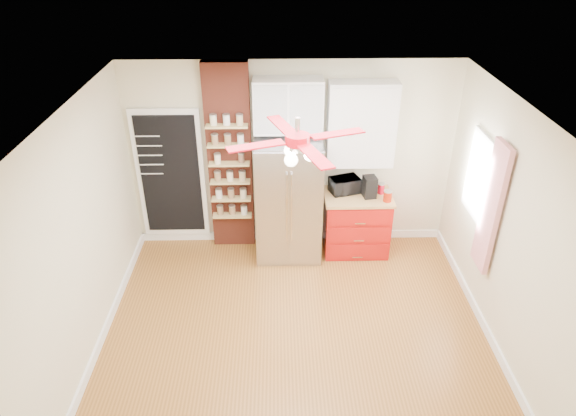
{
  "coord_description": "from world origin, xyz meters",
  "views": [
    {
      "loc": [
        -0.19,
        -4.54,
        4.3
      ],
      "look_at": [
        -0.07,
        0.9,
        1.16
      ],
      "focal_mm": 32.0,
      "sensor_mm": 36.0,
      "label": 1
    }
  ],
  "objects_px": {
    "toaster_oven": "(345,185)",
    "pantry_jar_oats": "(218,159)",
    "ceiling_fan": "(298,140)",
    "canister_left": "(388,196)",
    "fridge": "(288,199)",
    "red_cabinet": "(356,223)",
    "coffee_maker": "(370,187)"
  },
  "relations": [
    {
      "from": "coffee_maker",
      "to": "canister_left",
      "type": "distance_m",
      "value": 0.28
    },
    {
      "from": "fridge",
      "to": "coffee_maker",
      "type": "xyz_separation_m",
      "value": [
        1.11,
        0.02,
        0.18
      ]
    },
    {
      "from": "fridge",
      "to": "ceiling_fan",
      "type": "bearing_deg",
      "value": -88.24
    },
    {
      "from": "canister_left",
      "to": "fridge",
      "type": "bearing_deg",
      "value": 174.87
    },
    {
      "from": "fridge",
      "to": "red_cabinet",
      "type": "height_order",
      "value": "fridge"
    },
    {
      "from": "toaster_oven",
      "to": "pantry_jar_oats",
      "type": "xyz_separation_m",
      "value": [
        -1.74,
        -0.02,
        0.43
      ]
    },
    {
      "from": "fridge",
      "to": "red_cabinet",
      "type": "distance_m",
      "value": 1.06
    },
    {
      "from": "coffee_maker",
      "to": "pantry_jar_oats",
      "type": "distance_m",
      "value": 2.1
    },
    {
      "from": "canister_left",
      "to": "toaster_oven",
      "type": "bearing_deg",
      "value": 154.06
    },
    {
      "from": "ceiling_fan",
      "to": "canister_left",
      "type": "height_order",
      "value": "ceiling_fan"
    },
    {
      "from": "fridge",
      "to": "coffee_maker",
      "type": "relative_size",
      "value": 5.8
    },
    {
      "from": "fridge",
      "to": "ceiling_fan",
      "type": "relative_size",
      "value": 1.25
    },
    {
      "from": "red_cabinet",
      "to": "ceiling_fan",
      "type": "bearing_deg",
      "value": -118.71
    },
    {
      "from": "fridge",
      "to": "red_cabinet",
      "type": "bearing_deg",
      "value": 2.95
    },
    {
      "from": "red_cabinet",
      "to": "pantry_jar_oats",
      "type": "distance_m",
      "value": 2.16
    },
    {
      "from": "toaster_oven",
      "to": "pantry_jar_oats",
      "type": "distance_m",
      "value": 1.79
    },
    {
      "from": "ceiling_fan",
      "to": "coffee_maker",
      "type": "distance_m",
      "value": 2.39
    },
    {
      "from": "coffee_maker",
      "to": "canister_left",
      "type": "xyz_separation_m",
      "value": [
        0.23,
        -0.14,
        -0.08
      ]
    },
    {
      "from": "red_cabinet",
      "to": "canister_left",
      "type": "distance_m",
      "value": 0.66
    },
    {
      "from": "ceiling_fan",
      "to": "canister_left",
      "type": "relative_size",
      "value": 9.61
    },
    {
      "from": "red_cabinet",
      "to": "coffee_maker",
      "type": "height_order",
      "value": "coffee_maker"
    },
    {
      "from": "coffee_maker",
      "to": "pantry_jar_oats",
      "type": "bearing_deg",
      "value": 167.4
    },
    {
      "from": "ceiling_fan",
      "to": "canister_left",
      "type": "xyz_separation_m",
      "value": [
        1.29,
        1.51,
        -1.45
      ]
    },
    {
      "from": "red_cabinet",
      "to": "toaster_oven",
      "type": "xyz_separation_m",
      "value": [
        -0.18,
        0.1,
        0.56
      ]
    },
    {
      "from": "toaster_oven",
      "to": "canister_left",
      "type": "bearing_deg",
      "value": -44.8
    },
    {
      "from": "toaster_oven",
      "to": "coffee_maker",
      "type": "distance_m",
      "value": 0.35
    },
    {
      "from": "red_cabinet",
      "to": "toaster_oven",
      "type": "relative_size",
      "value": 2.36
    },
    {
      "from": "fridge",
      "to": "toaster_oven",
      "type": "distance_m",
      "value": 0.81
    },
    {
      "from": "toaster_oven",
      "to": "coffee_maker",
      "type": "bearing_deg",
      "value": -41.28
    },
    {
      "from": "fridge",
      "to": "canister_left",
      "type": "xyz_separation_m",
      "value": [
        1.34,
        -0.12,
        0.1
      ]
    },
    {
      "from": "ceiling_fan",
      "to": "fridge",
      "type": "bearing_deg",
      "value": 91.76
    },
    {
      "from": "red_cabinet",
      "to": "toaster_oven",
      "type": "height_order",
      "value": "toaster_oven"
    }
  ]
}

